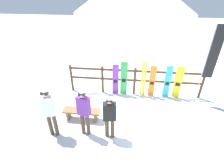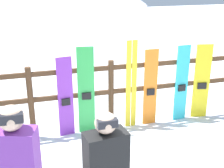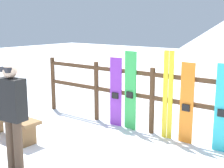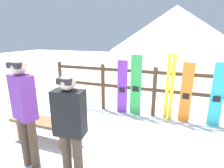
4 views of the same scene
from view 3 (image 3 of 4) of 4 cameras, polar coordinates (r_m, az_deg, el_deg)
fence at (r=5.89m, az=7.35°, el=-1.98°), size 5.60×0.10×1.26m
bench at (r=5.94m, az=-18.06°, el=-6.63°), size 1.32×0.36×0.43m
person_black at (r=4.55m, az=-17.80°, el=-4.48°), size 0.42×0.26×1.54m
snowboard_purple at (r=6.29m, az=0.70°, el=-1.51°), size 0.26×0.08×1.40m
snowboard_green at (r=6.07m, az=3.37°, el=-1.29°), size 0.29×0.08×1.55m
ski_pair_yellow at (r=5.67m, az=10.17°, el=-2.04°), size 0.19×0.02×1.60m
snowboard_orange at (r=5.53m, az=13.49°, el=-3.50°), size 0.25×0.06×1.42m
snowboard_cyan at (r=5.32m, az=19.60°, el=-4.29°), size 0.26×0.07×1.45m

